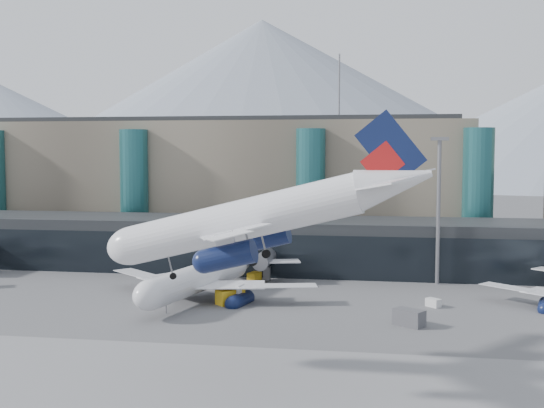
# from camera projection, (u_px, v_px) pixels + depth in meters

# --- Properties ---
(ground) EXTENTS (900.00, 900.00, 0.00)m
(ground) POSITION_uv_depth(u_px,v_px,m) (197.00, 358.00, 76.49)
(ground) COLOR #515154
(ground) RESTS_ON ground
(runway_strip) EXTENTS (400.00, 40.00, 0.04)m
(runway_strip) POSITION_uv_depth(u_px,v_px,m) (152.00, 408.00, 61.73)
(runway_strip) COLOR slate
(runway_strip) RESTS_ON ground
(runway_markings) EXTENTS (128.00, 1.00, 0.02)m
(runway_markings) POSITION_uv_depth(u_px,v_px,m) (152.00, 407.00, 61.73)
(runway_markings) COLOR gold
(runway_markings) RESTS_ON ground
(concourse) EXTENTS (170.00, 27.00, 10.00)m
(concourse) POSITION_uv_depth(u_px,v_px,m) (276.00, 245.00, 132.91)
(concourse) COLOR black
(concourse) RESTS_ON ground
(terminal_main) EXTENTS (130.00, 30.00, 31.00)m
(terminal_main) POSITION_uv_depth(u_px,v_px,m) (196.00, 182.00, 167.84)
(terminal_main) COLOR gray
(terminal_main) RESTS_ON ground
(teal_towers) EXTENTS (116.40, 19.40, 46.00)m
(teal_towers) POSITION_uv_depth(u_px,v_px,m) (221.00, 193.00, 150.62)
(teal_towers) COLOR #225D60
(teal_towers) RESTS_ON ground
(mountain_ridge) EXTENTS (910.00, 400.00, 110.00)m
(mountain_ridge) POSITION_uv_depth(u_px,v_px,m) (377.00, 116.00, 444.26)
(mountain_ridge) COLOR gray
(mountain_ridge) RESTS_ON ground
(lightmast_mid) EXTENTS (3.00, 1.20, 25.60)m
(lightmast_mid) POSITION_uv_depth(u_px,v_px,m) (439.00, 202.00, 117.79)
(lightmast_mid) COLOR slate
(lightmast_mid) RESTS_ON ground
(hero_jet) EXTENTS (35.68, 36.03, 11.65)m
(hero_jet) POSITION_uv_depth(u_px,v_px,m) (272.00, 205.00, 67.84)
(hero_jet) COLOR silver
(hero_jet) RESTS_ON ground
(jet_parked_mid) EXTENTS (37.44, 38.64, 12.41)m
(jet_parked_mid) POSITION_uv_depth(u_px,v_px,m) (210.00, 267.00, 109.22)
(jet_parked_mid) COLOR silver
(jet_parked_mid) RESTS_ON ground
(veh_b) EXTENTS (2.40, 3.05, 1.54)m
(veh_b) POSITION_uv_depth(u_px,v_px,m) (254.00, 277.00, 121.77)
(veh_b) COLOR yellow
(veh_b) RESTS_ON ground
(veh_c) EXTENTS (4.49, 4.02, 2.22)m
(veh_c) POSITION_uv_depth(u_px,v_px,m) (409.00, 318.00, 90.52)
(veh_c) COLOR #4B4B50
(veh_c) RESTS_ON ground
(veh_g) EXTENTS (2.41, 2.38, 1.25)m
(veh_g) POSITION_uv_depth(u_px,v_px,m) (433.00, 303.00, 101.56)
(veh_g) COLOR silver
(veh_g) RESTS_ON ground
(veh_h) EXTENTS (4.40, 4.46, 2.27)m
(veh_h) POSITION_uv_depth(u_px,v_px,m) (230.00, 297.00, 103.49)
(veh_h) COLOR yellow
(veh_h) RESTS_ON ground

